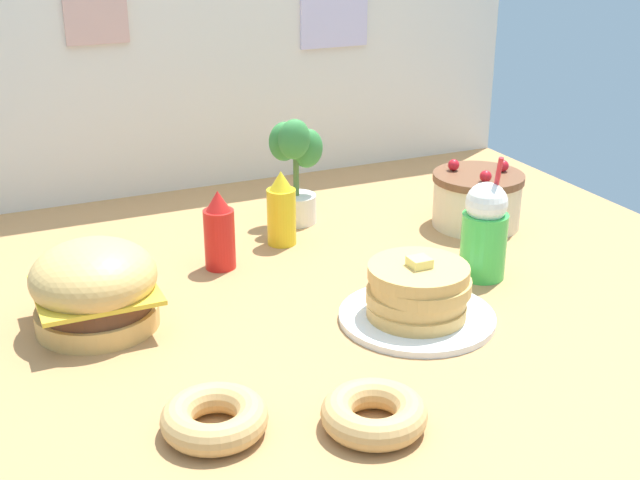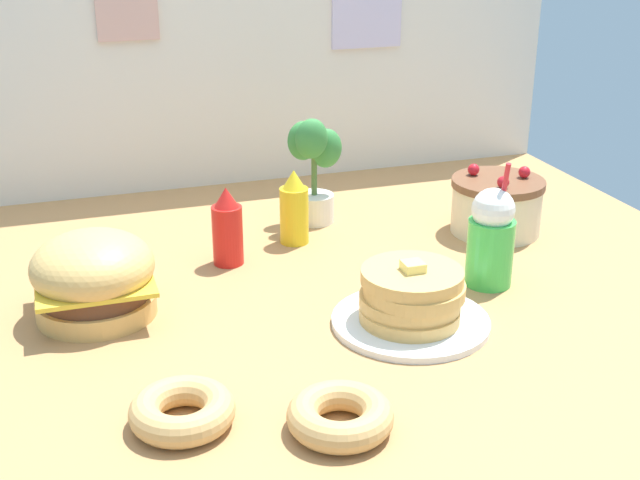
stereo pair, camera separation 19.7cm
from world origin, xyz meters
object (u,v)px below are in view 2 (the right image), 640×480
at_px(layer_cake, 496,205).
at_px(ketchup_bottle, 227,229).
at_px(donut_pink_glaze, 182,410).
at_px(burger, 94,277).
at_px(mustard_bottle, 294,209).
at_px(pancake_stack, 411,301).
at_px(potted_plant, 314,166).
at_px(donut_chocolate, 340,415).
at_px(cream_soda_cup, 491,238).

height_order(layer_cake, ketchup_bottle, ketchup_bottle).
distance_m(layer_cake, donut_pink_glaze, 1.19).
relative_size(burger, mustard_bottle, 1.33).
relative_size(burger, layer_cake, 1.06).
bearing_deg(burger, pancake_stack, -22.19).
bearing_deg(potted_plant, donut_pink_glaze, -120.81).
distance_m(ketchup_bottle, donut_chocolate, 0.79).
relative_size(burger, cream_soda_cup, 0.88).
relative_size(cream_soda_cup, potted_plant, 0.98).
distance_m(cream_soda_cup, donut_pink_glaze, 0.89).
xyz_separation_m(cream_soda_cup, donut_chocolate, (-0.54, -0.46, -0.09)).
distance_m(burger, ketchup_bottle, 0.39).
height_order(ketchup_bottle, potted_plant, potted_plant).
bearing_deg(ketchup_bottle, donut_chocolate, -88.00).
xyz_separation_m(layer_cake, donut_pink_glaze, (-0.99, -0.66, -0.05)).
height_order(pancake_stack, ketchup_bottle, ketchup_bottle).
xyz_separation_m(layer_cake, ketchup_bottle, (-0.76, 0.02, 0.02)).
relative_size(burger, donut_pink_glaze, 1.43).
bearing_deg(mustard_bottle, potted_plant, 53.46).
distance_m(donut_pink_glaze, donut_chocolate, 0.28).
height_order(layer_cake, cream_soda_cup, cream_soda_cup).
relative_size(layer_cake, ketchup_bottle, 1.25).
height_order(layer_cake, mustard_bottle, mustard_bottle).
height_order(pancake_stack, donut_chocolate, pancake_stack).
distance_m(pancake_stack, cream_soda_cup, 0.31).
bearing_deg(donut_pink_glaze, burger, 102.70).
distance_m(ketchup_bottle, cream_soda_cup, 0.66).
distance_m(pancake_stack, donut_chocolate, 0.43).
bearing_deg(burger, donut_chocolate, -57.84).
xyz_separation_m(pancake_stack, cream_soda_cup, (0.27, 0.14, 0.06)).
xyz_separation_m(burger, donut_chocolate, (0.37, -0.59, -0.06)).
xyz_separation_m(burger, donut_pink_glaze, (0.11, -0.49, -0.06)).
bearing_deg(cream_soda_cup, donut_chocolate, -139.60).
bearing_deg(potted_plant, pancake_stack, -89.47).
distance_m(layer_cake, cream_soda_cup, 0.36).
xyz_separation_m(mustard_bottle, donut_chocolate, (-0.17, -0.87, -0.06)).
distance_m(burger, potted_plant, 0.77).
xyz_separation_m(pancake_stack, layer_cake, (0.45, 0.44, 0.02)).
bearing_deg(pancake_stack, donut_pink_glaze, -157.62).
distance_m(mustard_bottle, potted_plant, 0.18).
xyz_separation_m(burger, ketchup_bottle, (0.34, 0.19, 0.00)).
xyz_separation_m(ketchup_bottle, donut_chocolate, (0.03, -0.78, -0.06)).
bearing_deg(cream_soda_cup, potted_plant, 116.87).
bearing_deg(donut_pink_glaze, ketchup_bottle, 70.97).
xyz_separation_m(layer_cake, donut_chocolate, (-0.73, -0.76, -0.05)).
height_order(ketchup_bottle, cream_soda_cup, cream_soda_cup).
bearing_deg(burger, layer_cake, 8.96).
xyz_separation_m(pancake_stack, donut_chocolate, (-0.28, -0.33, -0.03)).
height_order(mustard_bottle, cream_soda_cup, cream_soda_cup).
xyz_separation_m(mustard_bottle, potted_plant, (0.10, 0.13, 0.07)).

